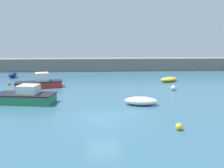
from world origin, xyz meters
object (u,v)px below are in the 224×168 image
(fishing_dinghy_green, at_px, (12,75))
(mooring_buoy_orange, at_px, (9,84))
(motorboat_grey_hull, at_px, (40,83))
(rowboat_white_midwater, at_px, (169,79))
(cabin_cruiser_white, at_px, (26,97))
(mooring_buoy_yellow, at_px, (179,127))
(open_tender_yellow, at_px, (141,101))
(mooring_buoy_white, at_px, (173,88))

(fishing_dinghy_green, xyz_separation_m, mooring_buoy_orange, (1.88, -6.02, -0.24))
(motorboat_grey_hull, height_order, fishing_dinghy_green, motorboat_grey_hull)
(mooring_buoy_orange, bearing_deg, motorboat_grey_hull, -23.12)
(rowboat_white_midwater, relative_size, cabin_cruiser_white, 0.55)
(rowboat_white_midwater, xyz_separation_m, cabin_cruiser_white, (-16.74, -9.98, 0.29))
(mooring_buoy_yellow, bearing_deg, fishing_dinghy_green, 130.97)
(fishing_dinghy_green, distance_m, mooring_buoy_yellow, 28.78)
(motorboat_grey_hull, height_order, open_tender_yellow, motorboat_grey_hull)
(motorboat_grey_hull, distance_m, fishing_dinghy_green, 10.16)
(motorboat_grey_hull, distance_m, mooring_buoy_yellow, 18.64)
(open_tender_yellow, distance_m, mooring_buoy_yellow, 5.98)
(open_tender_yellow, relative_size, mooring_buoy_orange, 8.34)
(motorboat_grey_hull, distance_m, mooring_buoy_white, 16.20)
(rowboat_white_midwater, bearing_deg, motorboat_grey_hull, 164.41)
(fishing_dinghy_green, bearing_deg, cabin_cruiser_white, -162.79)
(cabin_cruiser_white, distance_m, mooring_buoy_orange, 10.05)
(rowboat_white_midwater, xyz_separation_m, mooring_buoy_white, (-1.22, -5.52, -0.03))
(rowboat_white_midwater, xyz_separation_m, motorboat_grey_hull, (-17.25, -3.17, 0.30))
(mooring_buoy_orange, height_order, mooring_buoy_white, mooring_buoy_white)
(mooring_buoy_orange, bearing_deg, mooring_buoy_yellow, -42.75)
(motorboat_grey_hull, bearing_deg, mooring_buoy_white, 157.28)
(rowboat_white_midwater, bearing_deg, mooring_buoy_orange, 157.33)
(cabin_cruiser_white, bearing_deg, open_tender_yellow, -177.76)
(cabin_cruiser_white, distance_m, open_tender_yellow, 10.66)
(motorboat_grey_hull, relative_size, mooring_buoy_white, 9.96)
(cabin_cruiser_white, xyz_separation_m, fishing_dinghy_green, (-6.86, 14.75, -0.18))
(motorboat_grey_hull, height_order, mooring_buoy_yellow, motorboat_grey_hull)
(rowboat_white_midwater, relative_size, mooring_buoy_yellow, 6.71)
(motorboat_grey_hull, bearing_deg, mooring_buoy_orange, -37.46)
(cabin_cruiser_white, xyz_separation_m, mooring_buoy_yellow, (12.02, -6.98, -0.38))
(motorboat_grey_hull, xyz_separation_m, mooring_buoy_yellow, (12.53, -13.80, -0.39))
(fishing_dinghy_green, distance_m, mooring_buoy_orange, 6.32)
(fishing_dinghy_green, xyz_separation_m, mooring_buoy_yellow, (18.87, -21.73, -0.20))
(mooring_buoy_white, bearing_deg, cabin_cruiser_white, -163.97)
(open_tender_yellow, distance_m, mooring_buoy_white, 7.49)
(fishing_dinghy_green, bearing_deg, open_tender_yellow, -140.12)
(rowboat_white_midwater, xyz_separation_m, mooring_buoy_orange, (-21.71, -1.26, -0.13))
(mooring_buoy_yellow, height_order, mooring_buoy_white, mooring_buoy_white)
(open_tender_yellow, bearing_deg, cabin_cruiser_white, -176.65)
(cabin_cruiser_white, xyz_separation_m, mooring_buoy_orange, (-4.98, 8.72, -0.42))
(cabin_cruiser_white, height_order, mooring_buoy_white, cabin_cruiser_white)
(cabin_cruiser_white, height_order, open_tender_yellow, cabin_cruiser_white)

